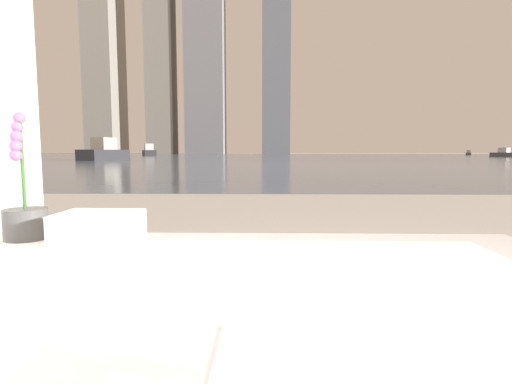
{
  "coord_description": "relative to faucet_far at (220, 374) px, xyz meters",
  "views": [
    {
      "loc": [
        0.16,
        -0.36,
        0.8
      ],
      "look_at": [
        0.11,
        2.16,
        0.54
      ],
      "focal_mm": 28.0,
      "sensor_mm": 36.0,
      "label": 1
    }
  ],
  "objects": [
    {
      "name": "harbor_boat_5",
      "position": [
        -13.94,
        34.21,
        0.16
      ],
      "size": [
        2.94,
        5.5,
        1.96
      ],
      "color": "#2D2D33",
      "rests_on": "harbor_water"
    },
    {
      "name": "skyline_tower_2",
      "position": [
        -17.16,
        117.93,
        39.03
      ],
      "size": [
        10.97,
        9.97,
        79.15
      ],
      "color": "slate",
      "rests_on": "ground_plane"
    },
    {
      "name": "harbor_water",
      "position": [
        -0.11,
        61.93,
        -0.54
      ],
      "size": [
        180.0,
        110.0,
        0.01
      ],
      "color": "slate",
      "rests_on": "ground_plane"
    },
    {
      "name": "harbor_boat_1",
      "position": [
        33.15,
        55.65,
        -0.09
      ],
      "size": [
        2.49,
        3.54,
        1.26
      ],
      "color": "#4C4C51",
      "rests_on": "harbor_water"
    },
    {
      "name": "skyline_tower_1",
      "position": [
        -30.19,
        117.93,
        39.58
      ],
      "size": [
        7.84,
        7.22,
        80.25
      ],
      "color": "gray",
      "rests_on": "ground_plane"
    },
    {
      "name": "faucet_far",
      "position": [
        0.0,
        0.0,
        0.0
      ],
      "size": [
        0.04,
        0.19,
        0.08
      ],
      "color": "silver",
      "rests_on": "bathtub"
    },
    {
      "name": "harbor_boat_4",
      "position": [
        -20.18,
        69.25,
        0.2
      ],
      "size": [
        3.82,
        5.86,
        2.08
      ],
      "color": "#2D2D33",
      "rests_on": "harbor_water"
    },
    {
      "name": "potted_orchid",
      "position": [
        -0.78,
        0.92,
        0.04
      ],
      "size": [
        0.14,
        0.14,
        0.44
      ],
      "color": "#4C4C4C",
      "rests_on": "bathtub"
    },
    {
      "name": "skyline_tower_3",
      "position": [
        3.33,
        117.93,
        24.5
      ],
      "size": [
        8.04,
        6.31,
        50.09
      ],
      "color": "slate",
      "rests_on": "ground_plane"
    },
    {
      "name": "harbor_boat_0",
      "position": [
        40.83,
        80.54,
        -0.18
      ],
      "size": [
        1.96,
        2.81,
        1.0
      ],
      "color": "#4C4C51",
      "rests_on": "harbor_water"
    },
    {
      "name": "towel_stack",
      "position": [
        -0.45,
        0.75,
        0.01
      ],
      "size": [
        0.24,
        0.18,
        0.12
      ],
      "color": "silver",
      "rests_on": "bathtub"
    },
    {
      "name": "skyline_tower_0",
      "position": [
        -46.61,
        117.93,
        36.67
      ],
      "size": [
        8.16,
        13.55,
        74.42
      ],
      "color": "gray",
      "rests_on": "ground_plane"
    }
  ]
}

